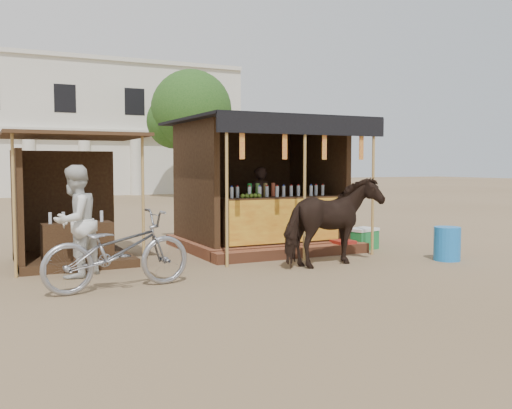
{
  "coord_description": "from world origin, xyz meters",
  "views": [
    {
      "loc": [
        -4.54,
        -7.74,
        1.83
      ],
      "look_at": [
        0.0,
        1.6,
        1.1
      ],
      "focal_mm": 40.0,
      "sensor_mm": 36.0,
      "label": 1
    }
  ],
  "objects": [
    {
      "name": "ground",
      "position": [
        0.0,
        0.0,
        0.0
      ],
      "size": [
        120.0,
        120.0,
        0.0
      ],
      "primitive_type": "plane",
      "color": "#846B4C",
      "rests_on": "ground"
    },
    {
      "name": "main_stall",
      "position": [
        1.0,
        3.36,
        1.02
      ],
      "size": [
        3.6,
        3.61,
        2.78
      ],
      "color": "brown",
      "rests_on": "ground"
    },
    {
      "name": "secondary_stall",
      "position": [
        -3.17,
        3.24,
        0.85
      ],
      "size": [
        2.4,
        2.4,
        2.38
      ],
      "color": "#3D2A16",
      "rests_on": "ground"
    },
    {
      "name": "cow",
      "position": [
        1.15,
        0.81,
        0.8
      ],
      "size": [
        2.04,
        1.22,
        1.61
      ],
      "primitive_type": "imported",
      "rotation": [
        0.0,
        0.0,
        1.77
      ],
      "color": "black",
      "rests_on": "ground"
    },
    {
      "name": "motorbike",
      "position": [
        -2.75,
        0.56,
        0.58
      ],
      "size": [
        2.27,
        1.02,
        1.15
      ],
      "primitive_type": "imported",
      "rotation": [
        0.0,
        0.0,
        1.69
      ],
      "color": "gray",
      "rests_on": "ground"
    },
    {
      "name": "bystander",
      "position": [
        -3.16,
        1.81,
        0.91
      ],
      "size": [
        1.12,
        1.11,
        1.82
      ],
      "primitive_type": "imported",
      "rotation": [
        0.0,
        0.0,
        3.9
      ],
      "color": "silver",
      "rests_on": "ground"
    },
    {
      "name": "blue_barrel",
      "position": [
        3.46,
        0.37,
        0.32
      ],
      "size": [
        0.58,
        0.58,
        0.64
      ],
      "primitive_type": "cylinder",
      "rotation": [
        0.0,
        0.0,
        0.17
      ],
      "color": "blue",
      "rests_on": "ground"
    },
    {
      "name": "red_crate",
      "position": [
        2.2,
        2.0,
        0.13
      ],
      "size": [
        0.43,
        0.43,
        0.27
      ],
      "primitive_type": "cube",
      "rotation": [
        0.0,
        0.0,
        -0.04
      ],
      "color": "maroon",
      "rests_on": "ground"
    },
    {
      "name": "cooler",
      "position": [
        2.88,
        2.26,
        0.23
      ],
      "size": [
        0.74,
        0.6,
        0.46
      ],
      "color": "#1B7B38",
      "rests_on": "ground"
    },
    {
      "name": "background_building",
      "position": [
        -2.0,
        29.94,
        3.98
      ],
      "size": [
        26.0,
        7.45,
        8.18
      ],
      "color": "silver",
      "rests_on": "ground"
    },
    {
      "name": "tree",
      "position": [
        5.81,
        22.14,
        4.63
      ],
      "size": [
        4.5,
        4.4,
        7.0
      ],
      "color": "#382314",
      "rests_on": "ground"
    }
  ]
}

